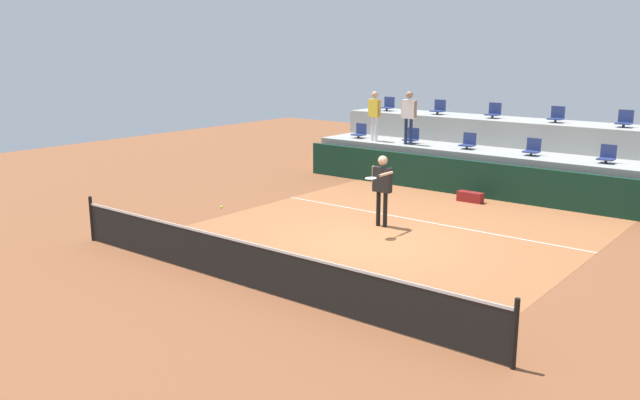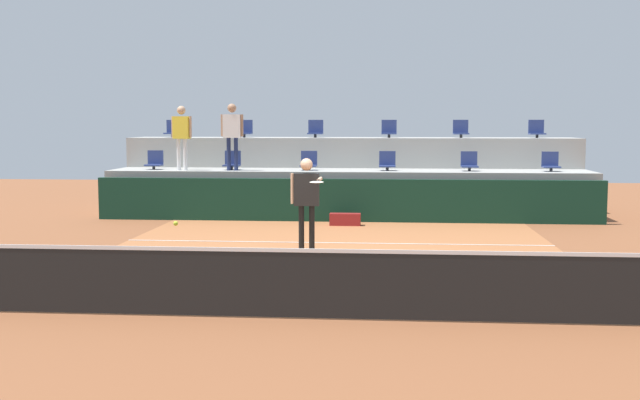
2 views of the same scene
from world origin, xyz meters
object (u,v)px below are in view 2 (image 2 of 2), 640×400
stadium_chair_lower_mid_left (309,162)px  stadium_chair_upper_mid_right (389,130)px  stadium_chair_lower_right (469,163)px  stadium_chair_upper_mid_left (316,130)px  stadium_chair_lower_far_right (551,163)px  spectator_in_grey (232,130)px  equipment_bag (345,219)px  stadium_chair_lower_far_left (155,161)px  stadium_chair_lower_mid_right (387,162)px  stadium_chair_upper_left (245,130)px  spectator_leaning_on_rail (182,131)px  stadium_chair_lower_left (232,162)px  stadium_chair_upper_right (461,130)px  stadium_chair_upper_far_left (173,130)px  stadium_chair_upper_far_right (537,130)px  tennis_player (307,194)px  tennis_ball (176,223)px

stadium_chair_lower_mid_left → stadium_chair_upper_mid_right: stadium_chair_upper_mid_right is taller
stadium_chair_lower_right → stadium_chair_upper_mid_left: stadium_chair_upper_mid_left is taller
stadium_chair_lower_far_right → spectator_in_grey: bearing=-177.4°
equipment_bag → spectator_in_grey: bearing=153.0°
stadium_chair_lower_far_left → stadium_chair_lower_mid_right: 6.42m
stadium_chair_lower_mid_right → stadium_chair_lower_right: size_ratio=1.00×
stadium_chair_upper_left → spectator_leaning_on_rail: 2.55m
stadium_chair_lower_left → stadium_chair_upper_right: 6.66m
stadium_chair_upper_far_left → stadium_chair_upper_far_right: 10.65m
stadium_chair_lower_mid_left → stadium_chair_upper_left: 2.89m
stadium_chair_lower_mid_left → stadium_chair_upper_right: (4.24, 1.80, 0.85)m
stadium_chair_upper_mid_left → tennis_player: size_ratio=0.28×
stadium_chair_lower_right → stadium_chair_upper_far_right: bearing=40.9°
stadium_chair_lower_mid_right → stadium_chair_lower_mid_left: bearing=180.0°
stadium_chair_lower_far_left → stadium_chair_upper_far_right: size_ratio=1.00×
stadium_chair_upper_right → equipment_bag: size_ratio=0.68×
stadium_chair_lower_far_left → equipment_bag: 5.89m
stadium_chair_lower_right → stadium_chair_upper_mid_left: 4.73m
stadium_chair_lower_far_left → tennis_player: size_ratio=0.28×
stadium_chair_lower_far_left → stadium_chair_upper_far_right: stadium_chair_upper_far_right is taller
stadium_chair_upper_far_left → stadium_chair_upper_right: 8.50m
stadium_chair_upper_mid_left → spectator_leaning_on_rail: (-3.43, -2.18, -0.01)m
stadium_chair_upper_left → stadium_chair_lower_far_right: bearing=-11.9°
stadium_chair_upper_mid_right → equipment_bag: stadium_chair_upper_mid_right is taller
stadium_chair_lower_right → stadium_chair_lower_mid_right: bearing=180.0°
tennis_ball → stadium_chair_lower_left: bearing=96.8°
stadium_chair_upper_mid_left → spectator_leaning_on_rail: size_ratio=0.30×
stadium_chair_lower_far_left → stadium_chair_lower_right: bearing=0.0°
spectator_leaning_on_rail → equipment_bag: 5.25m
stadium_chair_upper_right → stadium_chair_upper_far_right: bearing=0.0°
stadium_chair_lower_far_right → tennis_player: size_ratio=0.28×
stadium_chair_upper_right → equipment_bag: stadium_chair_upper_right is taller
stadium_chair_upper_far_left → stadium_chair_lower_mid_left: bearing=-22.9°
spectator_in_grey → stadium_chair_upper_left: bearing=91.6°
stadium_chair_lower_right → spectator_leaning_on_rail: bearing=-177.2°
spectator_leaning_on_rail → tennis_ball: size_ratio=25.49×
stadium_chair_upper_right → stadium_chair_upper_mid_left: bearing=180.0°
tennis_player → tennis_ball: size_ratio=26.97×
stadium_chair_lower_far_right → tennis_ball: 12.47m
stadium_chair_upper_left → stadium_chair_upper_right: (6.33, 0.00, 0.00)m
stadium_chair_lower_far_left → equipment_bag: (5.40, -1.98, -1.31)m
stadium_chair_lower_far_left → stadium_chair_lower_far_right: bearing=0.0°
stadium_chair_upper_right → stadium_chair_upper_left: bearing=180.0°
stadium_chair_lower_far_right → stadium_chair_upper_far_left: (-10.70, 1.80, 0.85)m
stadium_chair_upper_mid_left → stadium_chair_upper_left: bearing=180.0°
stadium_chair_lower_far_right → tennis_player: tennis_player is taller
stadium_chair_lower_mid_left → tennis_player: 5.99m
stadium_chair_lower_far_right → equipment_bag: size_ratio=0.68×
stadium_chair_upper_far_left → stadium_chair_upper_left: bearing=0.0°
stadium_chair_upper_mid_left → tennis_player: 7.86m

